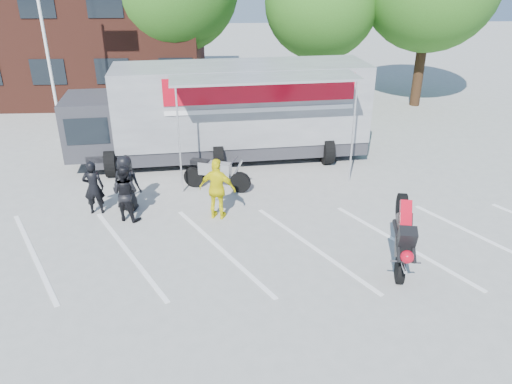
{
  "coord_description": "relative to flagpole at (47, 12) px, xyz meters",
  "views": [
    {
      "loc": [
        0.51,
        -10.15,
        6.91
      ],
      "look_at": [
        1.15,
        1.71,
        1.3
      ],
      "focal_mm": 35.0,
      "sensor_mm": 36.0,
      "label": 1
    }
  ],
  "objects": [
    {
      "name": "spectator_leather_b",
      "position": [
        2.73,
        -6.71,
        -4.23
      ],
      "size": [
        0.62,
        0.43,
        1.64
      ],
      "primitive_type": "imported",
      "rotation": [
        0.0,
        0.0,
        3.2
      ],
      "color": "black",
      "rests_on": "ground"
    },
    {
      "name": "spectator_leather_a",
      "position": [
        3.64,
        -6.52,
        -4.2
      ],
      "size": [
        0.96,
        0.76,
        1.71
      ],
      "primitive_type": "imported",
      "rotation": [
        0.0,
        0.0,
        2.85
      ],
      "color": "black",
      "rests_on": "ground"
    },
    {
      "name": "flagpole",
      "position": [
        0.0,
        0.0,
        0.0
      ],
      "size": [
        1.61,
        0.12,
        8.0
      ],
      "color": "white",
      "rests_on": "ground"
    },
    {
      "name": "transporter_truck",
      "position": [
        6.69,
        -2.49,
        -5.05
      ],
      "size": [
        11.45,
        6.33,
        3.5
      ],
      "primitive_type": null,
      "rotation": [
        0.0,
        0.0,
        0.1
      ],
      "color": "#94979C",
      "rests_on": "ground"
    },
    {
      "name": "tree_mid",
      "position": [
        11.24,
        5.0,
        -0.11
      ],
      "size": [
        5.44,
        5.44,
        7.68
      ],
      "color": "#382314",
      "rests_on": "ground"
    },
    {
      "name": "stunt_bike_rider",
      "position": [
        10.74,
        -9.97,
        -5.05
      ],
      "size": [
        1.16,
        1.92,
        2.11
      ],
      "primitive_type": null,
      "rotation": [
        0.0,
        0.0,
        -0.19
      ],
      "color": "black",
      "rests_on": "ground"
    },
    {
      "name": "spectator_leather_c",
      "position": [
        3.73,
        -7.17,
        -4.22
      ],
      "size": [
        0.99,
        0.89,
        1.67
      ],
      "primitive_type": "imported",
      "rotation": [
        0.0,
        0.0,
        2.75
      ],
      "color": "black",
      "rests_on": "ground"
    },
    {
      "name": "ground",
      "position": [
        6.24,
        -10.0,
        -5.05
      ],
      "size": [
        100.0,
        100.0,
        0.0
      ],
      "primitive_type": "plane",
      "color": "#9E9E99",
      "rests_on": "ground"
    },
    {
      "name": "parking_bay_lines",
      "position": [
        6.24,
        -9.0,
        -5.05
      ],
      "size": [
        18.09,
        13.33,
        0.01
      ],
      "primitive_type": "cube",
      "rotation": [
        0.0,
        0.0,
        0.52
      ],
      "color": "white",
      "rests_on": "ground"
    },
    {
      "name": "spectator_hivis",
      "position": [
        6.35,
        -7.23,
        -4.14
      ],
      "size": [
        1.15,
        0.73,
        1.83
      ],
      "primitive_type": "imported",
      "rotation": [
        0.0,
        0.0,
        2.85
      ],
      "color": "yellow",
      "rests_on": "ground"
    },
    {
      "name": "office_building",
      "position": [
        -3.76,
        8.0,
        -1.55
      ],
      "size": [
        18.0,
        8.0,
        7.0
      ],
      "primitive_type": "cube",
      "color": "#4D2219",
      "rests_on": "ground"
    },
    {
      "name": "parked_motorcycle",
      "position": [
        6.28,
        -5.26,
        -5.05
      ],
      "size": [
        2.44,
        1.48,
        1.21
      ],
      "primitive_type": null,
      "rotation": [
        0.0,
        0.0,
        1.24
      ],
      "color": "#A6A5AA",
      "rests_on": "ground"
    }
  ]
}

